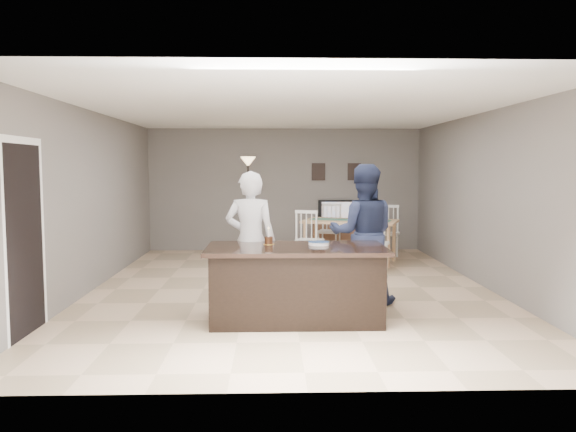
{
  "coord_description": "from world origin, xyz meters",
  "views": [
    {
      "loc": [
        -0.3,
        -8.47,
        1.85
      ],
      "look_at": [
        -0.05,
        -0.3,
        1.14
      ],
      "focal_mm": 35.0,
      "sensor_mm": 36.0,
      "label": 1
    }
  ],
  "objects_px": {
    "kitchen_island": "(296,283)",
    "dining_table": "(350,227)",
    "plate_stack": "(319,243)",
    "birthday_cake": "(269,240)",
    "woman": "(251,241)",
    "man": "(363,234)",
    "floor_lamp": "(248,180)",
    "television": "(339,212)",
    "tv_console": "(339,238)"
  },
  "relations": [
    {
      "from": "kitchen_island",
      "to": "birthday_cake",
      "type": "bearing_deg",
      "value": 148.43
    },
    {
      "from": "woman",
      "to": "dining_table",
      "type": "xyz_separation_m",
      "value": [
        1.8,
        3.56,
        -0.22
      ]
    },
    {
      "from": "woman",
      "to": "television",
      "type": "bearing_deg",
      "value": -102.04
    },
    {
      "from": "tv_console",
      "to": "dining_table",
      "type": "relative_size",
      "value": 0.49
    },
    {
      "from": "kitchen_island",
      "to": "floor_lamp",
      "type": "distance_m",
      "value": 4.81
    },
    {
      "from": "plate_stack",
      "to": "man",
      "type": "bearing_deg",
      "value": 48.56
    },
    {
      "from": "television",
      "to": "woman",
      "type": "height_order",
      "value": "woman"
    },
    {
      "from": "plate_stack",
      "to": "woman",
      "type": "bearing_deg",
      "value": 153.79
    },
    {
      "from": "woman",
      "to": "man",
      "type": "height_order",
      "value": "man"
    },
    {
      "from": "woman",
      "to": "plate_stack",
      "type": "distance_m",
      "value": 0.95
    },
    {
      "from": "birthday_cake",
      "to": "plate_stack",
      "type": "xyz_separation_m",
      "value": [
        0.61,
        -0.07,
        -0.03
      ]
    },
    {
      "from": "woman",
      "to": "man",
      "type": "xyz_separation_m",
      "value": [
        1.52,
        0.34,
        0.05
      ]
    },
    {
      "from": "woman",
      "to": "birthday_cake",
      "type": "height_order",
      "value": "woman"
    },
    {
      "from": "woman",
      "to": "birthday_cake",
      "type": "bearing_deg",
      "value": 131.45
    },
    {
      "from": "man",
      "to": "birthday_cake",
      "type": "height_order",
      "value": "man"
    },
    {
      "from": "tv_console",
      "to": "man",
      "type": "bearing_deg",
      "value": -93.06
    },
    {
      "from": "tv_console",
      "to": "man",
      "type": "distance_m",
      "value": 4.73
    },
    {
      "from": "woman",
      "to": "birthday_cake",
      "type": "distance_m",
      "value": 0.42
    },
    {
      "from": "plate_stack",
      "to": "birthday_cake",
      "type": "bearing_deg",
      "value": 173.35
    },
    {
      "from": "man",
      "to": "birthday_cake",
      "type": "xyz_separation_m",
      "value": [
        -1.28,
        -0.68,
        0.0
      ]
    },
    {
      "from": "tv_console",
      "to": "television",
      "type": "relative_size",
      "value": 1.31
    },
    {
      "from": "floor_lamp",
      "to": "kitchen_island",
      "type": "bearing_deg",
      "value": -80.63
    },
    {
      "from": "kitchen_island",
      "to": "dining_table",
      "type": "bearing_deg",
      "value": 73.3
    },
    {
      "from": "tv_console",
      "to": "plate_stack",
      "type": "relative_size",
      "value": 4.67
    },
    {
      "from": "birthday_cake",
      "to": "dining_table",
      "type": "bearing_deg",
      "value": 68.19
    },
    {
      "from": "tv_console",
      "to": "floor_lamp",
      "type": "bearing_deg",
      "value": -153.8
    },
    {
      "from": "birthday_cake",
      "to": "plate_stack",
      "type": "height_order",
      "value": "birthday_cake"
    },
    {
      "from": "tv_console",
      "to": "plate_stack",
      "type": "bearing_deg",
      "value": -99.58
    },
    {
      "from": "kitchen_island",
      "to": "birthday_cake",
      "type": "relative_size",
      "value": 10.17
    },
    {
      "from": "tv_console",
      "to": "man",
      "type": "height_order",
      "value": "man"
    },
    {
      "from": "woman",
      "to": "dining_table",
      "type": "bearing_deg",
      "value": -109.72
    },
    {
      "from": "tv_console",
      "to": "birthday_cake",
      "type": "height_order",
      "value": "birthday_cake"
    },
    {
      "from": "woman",
      "to": "kitchen_island",
      "type": "bearing_deg",
      "value": 143.01
    },
    {
      "from": "kitchen_island",
      "to": "birthday_cake",
      "type": "xyz_separation_m",
      "value": [
        -0.33,
        0.2,
        0.5
      ]
    },
    {
      "from": "kitchen_island",
      "to": "birthday_cake",
      "type": "distance_m",
      "value": 0.63
    },
    {
      "from": "man",
      "to": "birthday_cake",
      "type": "relative_size",
      "value": 8.94
    },
    {
      "from": "dining_table",
      "to": "woman",
      "type": "bearing_deg",
      "value": -97.21
    },
    {
      "from": "floor_lamp",
      "to": "tv_console",
      "type": "bearing_deg",
      "value": 26.2
    },
    {
      "from": "television",
      "to": "birthday_cake",
      "type": "bearing_deg",
      "value": 74.28
    },
    {
      "from": "woman",
      "to": "plate_stack",
      "type": "xyz_separation_m",
      "value": [
        0.85,
        -0.42,
        0.02
      ]
    },
    {
      "from": "plate_stack",
      "to": "dining_table",
      "type": "relative_size",
      "value": 0.11
    },
    {
      "from": "kitchen_island",
      "to": "dining_table",
      "type": "distance_m",
      "value": 4.29
    },
    {
      "from": "tv_console",
      "to": "woman",
      "type": "xyz_separation_m",
      "value": [
        -1.77,
        -5.02,
        0.6
      ]
    },
    {
      "from": "woman",
      "to": "man",
      "type": "bearing_deg",
      "value": -160.34
    },
    {
      "from": "dining_table",
      "to": "floor_lamp",
      "type": "bearing_deg",
      "value": -174.41
    },
    {
      "from": "tv_console",
      "to": "birthday_cake",
      "type": "xyz_separation_m",
      "value": [
        -1.53,
        -5.37,
        0.65
      ]
    },
    {
      "from": "woman",
      "to": "dining_table",
      "type": "distance_m",
      "value": 3.99
    },
    {
      "from": "dining_table",
      "to": "man",
      "type": "bearing_deg",
      "value": -75.38
    },
    {
      "from": "tv_console",
      "to": "television",
      "type": "bearing_deg",
      "value": 90.0
    },
    {
      "from": "kitchen_island",
      "to": "television",
      "type": "bearing_deg",
      "value": 77.99
    }
  ]
}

